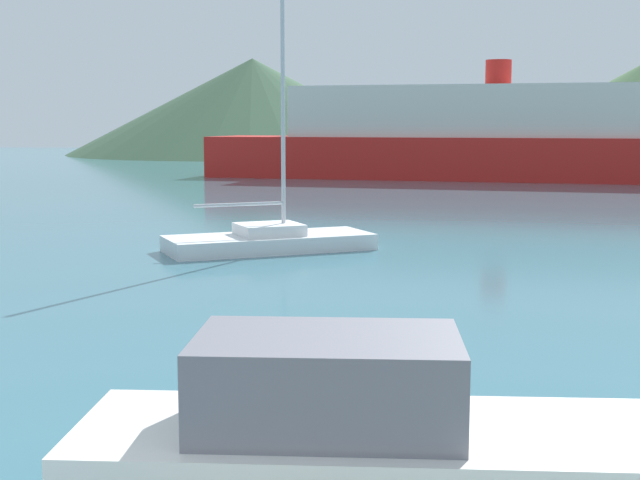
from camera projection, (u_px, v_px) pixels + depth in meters
motorboat_near at (434, 456)px, 8.38m from camera, size 6.76×2.50×2.21m
sailboat_inner at (269, 239)px, 25.34m from camera, size 6.13×4.86×7.86m
ferry_distant at (497, 138)px, 57.21m from camera, size 38.28×11.10×7.58m
hill_west at (253, 106)px, 103.32m from camera, size 42.50×42.50×10.98m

